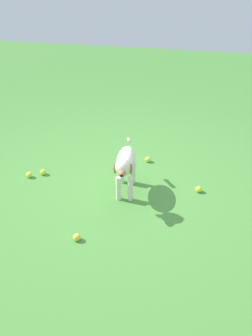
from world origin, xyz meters
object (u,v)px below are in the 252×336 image
at_px(tennis_ball_1, 148,159).
at_px(tennis_ball_2, 43,172).
at_px(tennis_ball_0, 29,175).
at_px(tennis_ball_4, 199,189).
at_px(tennis_ball_3, 77,237).
at_px(dog, 126,164).

bearing_deg(tennis_ball_1, tennis_ball_2, 27.33).
height_order(tennis_ball_0, tennis_ball_4, same).
bearing_deg(tennis_ball_4, tennis_ball_1, -38.38).
height_order(tennis_ball_2, tennis_ball_4, same).
xyz_separation_m(tennis_ball_1, tennis_ball_4, (-0.62, 0.49, 0.00)).
distance_m(tennis_ball_1, tennis_ball_4, 0.79).
height_order(tennis_ball_0, tennis_ball_1, same).
bearing_deg(tennis_ball_3, tennis_ball_4, -134.68).
relative_size(dog, tennis_ball_1, 11.89).
xyz_separation_m(tennis_ball_0, tennis_ball_3, (-0.87, 0.82, 0.00)).
bearing_deg(dog, tennis_ball_3, -24.84).
xyz_separation_m(dog, tennis_ball_1, (-0.10, -0.69, -0.32)).
bearing_deg(tennis_ball_2, tennis_ball_3, 129.32).
bearing_deg(tennis_ball_2, tennis_ball_0, 35.39).
bearing_deg(tennis_ball_2, tennis_ball_1, -152.67).
height_order(dog, tennis_ball_4, dog).
xyz_separation_m(tennis_ball_1, tennis_ball_3, (0.34, 1.47, 0.00)).
bearing_deg(dog, tennis_ball_2, -105.51).
relative_size(tennis_ball_1, tennis_ball_2, 1.00).
xyz_separation_m(tennis_ball_3, tennis_ball_4, (-0.97, -0.98, 0.00)).
relative_size(tennis_ball_2, tennis_ball_3, 1.00).
distance_m(tennis_ball_1, tennis_ball_2, 1.22).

